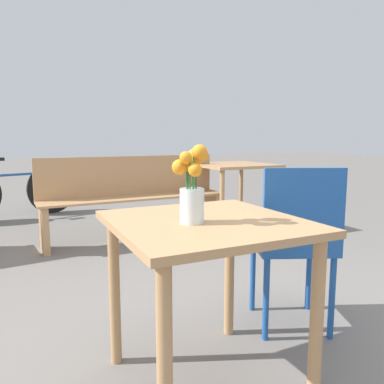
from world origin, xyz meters
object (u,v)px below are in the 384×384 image
Objects in this scene: bicycle at (15,191)px; bench_middle at (133,193)px; flower_vase at (192,188)px; table_back at (233,173)px; table_front at (206,249)px; cafe_chair at (296,238)px.

bench_middle is at bearing -58.43° from bicycle.
bench_middle is 2.00m from bicycle.
bench_middle is (0.56, 2.39, -0.37)m from flower_vase.
table_back is 0.53× the size of bicycle.
table_back is at bearing -38.45° from bicycle.
table_back is (1.66, 2.30, 0.04)m from table_front.
bench_middle is 1.15× the size of bicycle.
bicycle is (-1.19, 3.89, -0.16)m from cafe_chair.
flower_vase is 2.49m from bench_middle.
flower_vase reaches higher than table_back.
bench_middle is at bearing 93.94° from cafe_chair.
table_front is 0.41× the size of bench_middle.
bicycle is (-0.48, 4.09, -0.48)m from flower_vase.
cafe_chair is at bearing -72.95° from bicycle.
table_front is 2.42m from bench_middle.
cafe_chair is at bearing -86.06° from bench_middle.
table_front is at bearing -82.19° from bicycle.
bicycle reaches higher than table_back.
cafe_chair is 2.20m from bench_middle.
bench_middle reaches higher than table_front.
table_front is at bearing -165.09° from cafe_chair.
bicycle is (-0.56, 4.06, -0.23)m from table_front.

